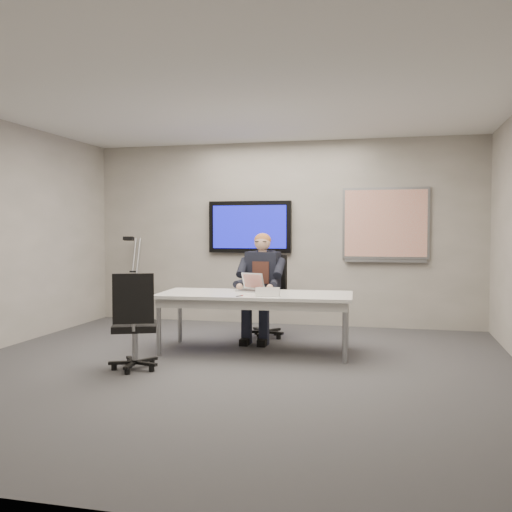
% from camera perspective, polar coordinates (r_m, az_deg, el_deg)
% --- Properties ---
extents(floor, '(6.00, 6.00, 0.02)m').
position_cam_1_polar(floor, '(6.03, -2.90, -11.31)').
color(floor, '#3C3C3F').
rests_on(floor, ground).
extents(ceiling, '(6.00, 6.00, 0.02)m').
position_cam_1_polar(ceiling, '(6.01, -2.96, 15.59)').
color(ceiling, white).
rests_on(ceiling, wall_back).
extents(wall_back, '(6.00, 0.02, 2.80)m').
position_cam_1_polar(wall_back, '(8.77, 2.63, 2.28)').
color(wall_back, gray).
rests_on(wall_back, ground).
extents(wall_front, '(6.00, 0.02, 2.80)m').
position_cam_1_polar(wall_front, '(3.10, -18.87, 1.54)').
color(wall_front, gray).
rests_on(wall_front, ground).
extents(conference_table, '(2.33, 1.08, 0.70)m').
position_cam_1_polar(conference_table, '(6.78, -0.06, -4.42)').
color(conference_table, silver).
rests_on(conference_table, ground).
extents(tv_display, '(1.30, 0.09, 0.80)m').
position_cam_1_polar(tv_display, '(8.83, -0.62, 2.93)').
color(tv_display, black).
rests_on(tv_display, wall_back).
extents(whiteboard, '(1.25, 0.08, 1.10)m').
position_cam_1_polar(whiteboard, '(8.58, 12.82, 3.08)').
color(whiteboard, gray).
rests_on(whiteboard, wall_back).
extents(office_chair_far, '(0.67, 0.67, 1.11)m').
position_cam_1_polar(office_chair_far, '(7.76, 0.93, -5.56)').
color(office_chair_far, black).
rests_on(office_chair_far, ground).
extents(office_chair_near, '(0.63, 0.63, 1.02)m').
position_cam_1_polar(office_chair_near, '(6.07, -12.05, -8.20)').
color(office_chair_near, black).
rests_on(office_chair_near, ground).
extents(seated_person, '(0.46, 0.78, 1.41)m').
position_cam_1_polar(seated_person, '(7.49, 0.38, -4.15)').
color(seated_person, '#1C202F').
rests_on(seated_person, office_chair_far).
extents(crutch, '(0.45, 0.77, 1.44)m').
position_cam_1_polar(crutch, '(9.31, -12.13, -2.13)').
color(crutch, '#A0A3A8').
rests_on(crutch, ground).
extents(laptop, '(0.37, 0.39, 0.22)m').
position_cam_1_polar(laptop, '(6.99, -0.45, -3.09)').
color(laptop, '#BCBCBE').
rests_on(laptop, conference_table).
extents(name_tent, '(0.27, 0.12, 0.11)m').
position_cam_1_polar(name_tent, '(6.44, 1.17, -3.60)').
color(name_tent, white).
rests_on(name_tent, conference_table).
extents(pen, '(0.05, 0.12, 0.01)m').
position_cam_1_polar(pen, '(6.45, -1.64, -4.01)').
color(pen, black).
rests_on(pen, conference_table).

